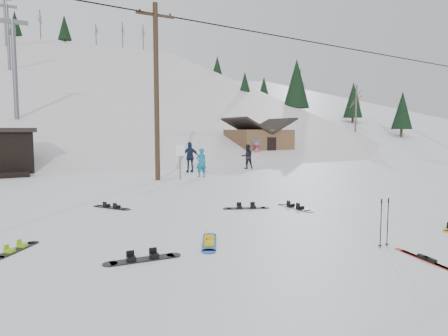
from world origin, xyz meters
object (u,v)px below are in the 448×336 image
utility_pole (156,90)px  cabin (259,143)px  hero_snowboard (209,242)px  hero_skis (427,260)px

utility_pole → cabin: 16.71m
utility_pole → cabin: (13.00, 10.00, -3.20)m
hero_snowboard → hero_skis: hero_snowboard is taller
utility_pole → hero_skis: utility_pole is taller
cabin → hero_skis: 28.22m
hero_snowboard → hero_skis: (3.16, -3.17, -0.00)m
cabin → hero_snowboard: 27.17m
cabin → hero_skis: size_ratio=3.22×
utility_pole → hero_skis: bearing=-89.3°
hero_snowboard → hero_skis: size_ratio=0.89×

